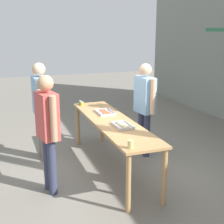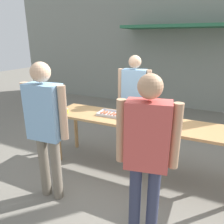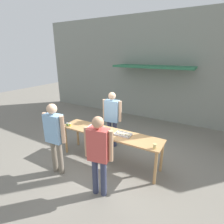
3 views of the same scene
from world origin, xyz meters
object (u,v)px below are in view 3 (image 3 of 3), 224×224
(beer_cup, at_px, (155,146))
(person_customer_holding_hotdog, at_px, (55,133))
(person_server_behind_table, at_px, (112,115))
(food_tray_sausages, at_px, (96,128))
(food_tray_buns, at_px, (123,134))
(condiment_jar_mustard, at_px, (67,124))
(person_customer_with_cup, at_px, (99,150))
(condiment_jar_ketchup, at_px, (70,125))

(beer_cup, bearing_deg, person_customer_holding_hotdog, -158.42)
(person_server_behind_table, distance_m, person_customer_holding_hotdog, 1.95)
(food_tray_sausages, distance_m, food_tray_buns, 0.87)
(condiment_jar_mustard, height_order, person_server_behind_table, person_server_behind_table)
(beer_cup, height_order, person_customer_with_cup, person_customer_with_cup)
(food_tray_sausages, relative_size, condiment_jar_mustard, 5.38)
(food_tray_sausages, bearing_deg, person_customer_holding_hotdog, -109.76)
(beer_cup, height_order, person_server_behind_table, person_server_behind_table)
(condiment_jar_mustard, xyz_separation_m, person_server_behind_table, (0.93, 1.03, 0.14))
(condiment_jar_mustard, distance_m, person_server_behind_table, 1.39)
(person_customer_with_cup, bearing_deg, person_customer_holding_hotdog, -14.27)
(food_tray_buns, xyz_separation_m, person_customer_with_cup, (0.05, -1.20, 0.16))
(food_tray_sausages, height_order, condiment_jar_ketchup, condiment_jar_ketchup)
(person_customer_holding_hotdog, bearing_deg, food_tray_sausages, -113.26)
(condiment_jar_mustard, bearing_deg, condiment_jar_ketchup, 5.99)
(food_tray_sausages, xyz_separation_m, beer_cup, (1.79, -0.25, 0.04))
(person_customer_with_cup, bearing_deg, condiment_jar_mustard, -39.04)
(condiment_jar_mustard, bearing_deg, person_server_behind_table, 47.90)
(beer_cup, bearing_deg, condiment_jar_ketchup, 179.94)
(condiment_jar_ketchup, height_order, person_customer_holding_hotdog, person_customer_holding_hotdog)
(food_tray_sausages, height_order, beer_cup, beer_cup)
(food_tray_sausages, xyz_separation_m, person_customer_holding_hotdog, (-0.40, -1.12, 0.19))
(food_tray_buns, xyz_separation_m, person_server_behind_table, (-0.78, 0.76, 0.16))
(condiment_jar_ketchup, bearing_deg, person_customer_with_cup, -29.74)
(food_tray_buns, relative_size, person_server_behind_table, 0.24)
(condiment_jar_ketchup, bearing_deg, person_customer_holding_hotdog, -69.05)
(food_tray_sausages, relative_size, person_server_behind_table, 0.24)
(person_server_behind_table, xyz_separation_m, person_customer_with_cup, (0.82, -1.96, -0.00))
(person_customer_holding_hotdog, bearing_deg, condiment_jar_mustard, -67.08)
(person_customer_holding_hotdog, distance_m, person_customer_with_cup, 1.33)
(food_tray_sausages, bearing_deg, person_customer_with_cup, -52.36)
(food_tray_buns, bearing_deg, beer_cup, -15.60)
(condiment_jar_mustard, bearing_deg, beer_cup, 0.16)
(food_tray_buns, bearing_deg, food_tray_sausages, -179.83)
(condiment_jar_mustard, height_order, beer_cup, beer_cup)
(person_customer_with_cup, bearing_deg, condiment_jar_ketchup, -40.63)
(person_customer_holding_hotdog, bearing_deg, person_customer_with_cup, 173.12)
(food_tray_sausages, xyz_separation_m, food_tray_buns, (0.87, 0.00, 0.01))
(food_tray_buns, relative_size, person_customer_with_cup, 0.24)
(person_customer_holding_hotdog, bearing_deg, food_tray_buns, -142.19)
(food_tray_buns, xyz_separation_m, condiment_jar_mustard, (-1.70, -0.26, 0.02))
(food_tray_buns, relative_size, person_customer_holding_hotdog, 0.23)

